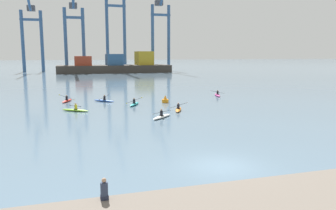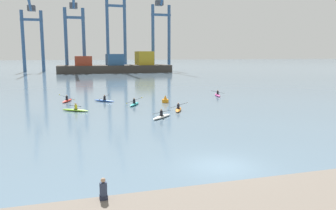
{
  "view_description": "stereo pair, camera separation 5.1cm",
  "coord_description": "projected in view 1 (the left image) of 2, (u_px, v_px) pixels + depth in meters",
  "views": [
    {
      "loc": [
        -8.28,
        -16.83,
        6.37
      ],
      "look_at": [
        2.65,
        19.61,
        0.6
      ],
      "focal_mm": 35.67,
      "sensor_mm": 36.0,
      "label": 1
    },
    {
      "loc": [
        -8.23,
        -16.85,
        6.37
      ],
      "look_at": [
        2.65,
        19.61,
        0.6
      ],
      "focal_mm": 35.67,
      "sensor_mm": 36.0,
      "label": 2
    }
  ],
  "objects": [
    {
      "name": "kayak_teal",
      "position": [
        134.0,
        104.0,
        42.3
      ],
      "size": [
        2.08,
        3.3,
        1.08
      ],
      "color": "teal",
      "rests_on": "ground"
    },
    {
      "name": "channel_buoy",
      "position": [
        165.0,
        100.0,
        44.54
      ],
      "size": [
        0.9,
        0.9,
        1.0
      ],
      "color": "orange",
      "rests_on": "ground"
    },
    {
      "name": "container_barge",
      "position": [
        116.0,
        66.0,
        119.69
      ],
      "size": [
        39.65,
        11.84,
        7.51
      ],
      "color": "#38332D",
      "rests_on": "ground"
    },
    {
      "name": "kayak_red",
      "position": [
        67.0,
        100.0,
        45.43
      ],
      "size": [
        2.08,
        3.41,
        1.03
      ],
      "color": "red",
      "rests_on": "ground"
    },
    {
      "name": "gantry_crane_east",
      "position": [
        161.0,
        27.0,
        130.79
      ],
      "size": [
        7.8,
        14.95,
        35.25
      ],
      "color": "#335684",
      "rests_on": "ground"
    },
    {
      "name": "gantry_crane_west_mid",
      "position": [
        74.0,
        26.0,
        120.22
      ],
      "size": [
        7.51,
        20.41,
        34.15
      ],
      "color": "#335684",
      "rests_on": "ground"
    },
    {
      "name": "gantry_crane_west",
      "position": [
        31.0,
        29.0,
        122.53
      ],
      "size": [
        7.87,
        19.49,
        30.32
      ],
      "color": "#335684",
      "rests_on": "ground"
    },
    {
      "name": "kayak_blue",
      "position": [
        104.0,
        100.0,
        45.47
      ],
      "size": [
        2.83,
        2.83,
        0.95
      ],
      "color": "#2856B2",
      "rests_on": "ground"
    },
    {
      "name": "seated_onlooker",
      "position": [
        104.0,
        190.0,
        13.24
      ],
      "size": [
        0.32,
        0.3,
        0.9
      ],
      "color": "#23283D",
      "rests_on": "stone_quay"
    },
    {
      "name": "kayak_orange",
      "position": [
        178.0,
        109.0,
        38.2
      ],
      "size": [
        2.04,
        3.37,
        1.03
      ],
      "color": "orange",
      "rests_on": "ground"
    },
    {
      "name": "kayak_white",
      "position": [
        162.0,
        116.0,
        33.79
      ],
      "size": [
        2.82,
        2.84,
        0.97
      ],
      "color": "silver",
      "rests_on": "ground"
    },
    {
      "name": "kayak_lime",
      "position": [
        75.0,
        110.0,
        37.74
      ],
      "size": [
        3.13,
        2.44,
        0.95
      ],
      "color": "#7ABC2D",
      "rests_on": "ground"
    },
    {
      "name": "gantry_crane_east_mid",
      "position": [
        116.0,
        20.0,
        129.86
      ],
      "size": [
        8.02,
        19.48,
        37.72
      ],
      "color": "#335684",
      "rests_on": "ground"
    },
    {
      "name": "ground_plane",
      "position": [
        222.0,
        166.0,
        19.25
      ],
      "size": [
        800.0,
        800.0,
        0.0
      ],
      "primitive_type": "plane",
      "color": "slate"
    },
    {
      "name": "kayak_magenta",
      "position": [
        217.0,
        95.0,
        51.81
      ],
      "size": [
        2.19,
        3.44,
        0.95
      ],
      "color": "#C13384",
      "rests_on": "ground"
    }
  ]
}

